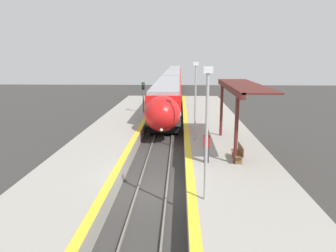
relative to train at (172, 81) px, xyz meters
The scene contains 12 objects.
ground_plane 43.19m from the train, 90.00° to the right, with size 120.00×120.00×0.00m, color #383533.
rail_left 43.19m from the train, 90.96° to the right, with size 0.08×90.00×0.15m, color slate.
rail_right 43.19m from the train, 89.04° to the right, with size 0.08×90.00×0.15m, color slate.
train is the anchor object (origin of this frame).
platform_right 43.38m from the train, 84.46° to the right, with size 5.07×64.00×0.89m.
platform_left 43.35m from the train, 95.12° to the right, with size 4.44×64.00×0.89m.
platform_bench 41.11m from the train, 83.61° to the right, with size 0.44×1.62×0.89m.
person_waiting 41.29m from the train, 86.13° to the right, with size 0.36×0.22×1.71m.
railway_signal 25.59m from the train, 95.28° to the right, with size 0.28×0.28×3.94m.
lamppost_near 45.98m from the train, 87.05° to the right, with size 0.36×0.20×5.28m.
lamppost_mid 36.50m from the train, 86.28° to the right, with size 0.36×0.20×5.28m.
station_canopy 38.51m from the train, 82.71° to the right, with size 2.02×9.35×3.98m.
Camera 1 is at (1.33, -15.07, 6.55)m, focal length 35.00 mm.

